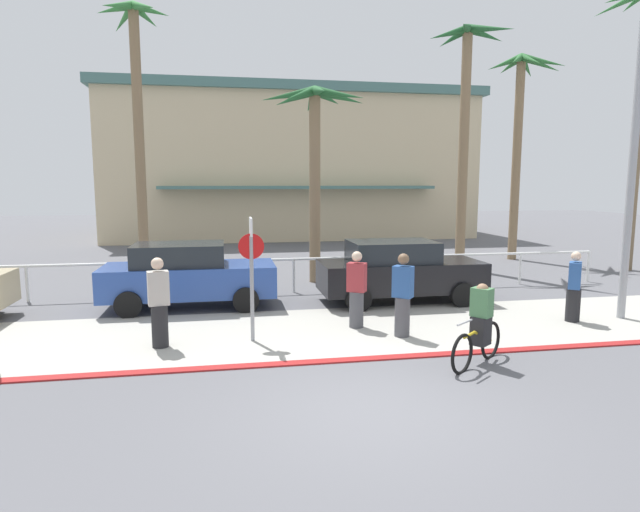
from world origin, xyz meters
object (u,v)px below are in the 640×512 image
pedestrian_1 (403,298)px  car_black_2 (399,271)px  stop_sign_bike_lane (251,261)px  palm_tree_2 (136,87)px  palm_tree_4 (466,97)px  pedestrian_0 (357,293)px  car_blue_1 (187,275)px  cyclist_yellow_0 (480,326)px  palm_tree_5 (520,108)px  palm_tree_3 (315,131)px  pedestrian_2 (159,306)px  pedestrian_3 (574,290)px

pedestrian_1 → car_black_2: bearing=72.8°
stop_sign_bike_lane → palm_tree_2: (-3.47, 9.73, 4.96)m
palm_tree_4 → pedestrian_0: size_ratio=5.09×
car_blue_1 → palm_tree_4: bearing=25.3°
car_blue_1 → cyclist_yellow_0: 7.72m
cyclist_yellow_0 → palm_tree_4: bearing=66.7°
stop_sign_bike_lane → palm_tree_5: (11.67, 10.09, 4.63)m
stop_sign_bike_lane → pedestrian_0: (2.36, 0.64, -0.87)m
stop_sign_bike_lane → palm_tree_3: palm_tree_3 is taller
palm_tree_2 → car_black_2: 11.68m
pedestrian_0 → pedestrian_2: size_ratio=0.96×
palm_tree_2 → palm_tree_3: bearing=-29.8°
palm_tree_3 → pedestrian_1: size_ratio=3.51×
car_blue_1 → pedestrian_3: car_blue_1 is taller
palm_tree_5 → palm_tree_3: bearing=-158.1°
palm_tree_4 → car_black_2: bearing=-129.6°
palm_tree_3 → pedestrian_2: bearing=-123.3°
pedestrian_1 → pedestrian_3: pedestrian_1 is taller
palm_tree_5 → pedestrian_1: bearing=-129.6°
pedestrian_2 → pedestrian_3: size_ratio=1.08×
pedestrian_0 → cyclist_yellow_0: bearing=-59.8°
pedestrian_1 → pedestrian_2: bearing=178.3°
cyclist_yellow_0 → pedestrian_3: pedestrian_3 is taller
cyclist_yellow_0 → pedestrian_1: 2.04m
car_black_2 → pedestrian_3: 4.34m
palm_tree_5 → cyclist_yellow_0: (-7.73, -12.18, -5.62)m
car_blue_1 → pedestrian_2: (-0.33, -3.47, -0.02)m
palm_tree_4 → car_blue_1: bearing=-154.7°
stop_sign_bike_lane → cyclist_yellow_0: (3.94, -2.09, -0.98)m
palm_tree_2 → pedestrian_0: size_ratio=5.47×
car_black_2 → pedestrian_2: 6.70m
stop_sign_bike_lane → cyclist_yellow_0: stop_sign_bike_lane is taller
palm_tree_4 → palm_tree_5: palm_tree_4 is taller
pedestrian_3 → pedestrian_0: bearing=175.5°
car_blue_1 → pedestrian_3: 9.52m
pedestrian_0 → palm_tree_5: bearing=45.4°
stop_sign_bike_lane → car_blue_1: size_ratio=0.58×
cyclist_yellow_0 → pedestrian_1: (-0.81, 1.87, 0.14)m
palm_tree_2 → car_blue_1: (1.97, -6.34, -5.77)m
palm_tree_3 → cyclist_yellow_0: 9.55m
palm_tree_2 → pedestrian_3: palm_tree_2 is taller
cyclist_yellow_0 → pedestrian_0: pedestrian_0 is taller
stop_sign_bike_lane → car_blue_1: bearing=113.8°
palm_tree_3 → car_black_2: (1.73, -3.37, -4.00)m
palm_tree_2 → pedestrian_2: size_ratio=5.27×
car_black_2 → cyclist_yellow_0: (-0.19, -5.08, -0.18)m
stop_sign_bike_lane → pedestrian_0: stop_sign_bike_lane is taller
stop_sign_bike_lane → palm_tree_5: 16.11m
palm_tree_2 → pedestrian_1: (6.61, -9.95, -5.81)m
palm_tree_4 → car_black_2: (-4.16, -5.02, -5.46)m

